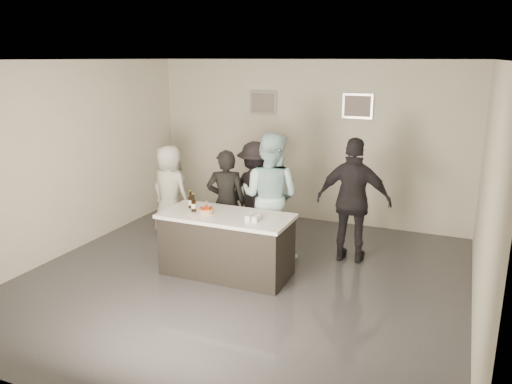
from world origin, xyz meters
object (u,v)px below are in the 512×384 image
beer_bottle_a (191,199)px  person_guest_left (170,191)px  person_guest_right (354,201)px  cake (206,211)px  beer_bottle_b (194,203)px  person_main_black (226,203)px  person_main_blue (270,197)px  bar_counter (227,245)px  person_guest_back (256,192)px

beer_bottle_a → person_guest_left: person_guest_left is taller
beer_bottle_a → person_guest_right: person_guest_right is taller
cake → beer_bottle_b: (-0.22, 0.02, 0.09)m
beer_bottle_a → person_main_black: person_main_black is taller
beer_bottle_b → person_main_black: size_ratio=0.15×
beer_bottle_a → person_guest_left: bearing=134.6°
cake → person_guest_right: (1.81, 1.29, 0.02)m
cake → person_main_blue: size_ratio=0.11×
beer_bottle_a → beer_bottle_b: bearing=-47.2°
bar_counter → person_main_blue: 1.05m
beer_bottle_b → person_guest_right: bearing=32.0°
cake → person_guest_right: size_ratio=0.11×
cake → bar_counter: bearing=17.0°
beer_bottle_b → beer_bottle_a: bearing=132.8°
bar_counter → person_main_black: person_main_black is taller
person_main_black → person_guest_left: bearing=-38.0°
bar_counter → person_guest_right: (1.54, 1.21, 0.50)m
bar_counter → person_guest_left: (-1.64, 1.13, 0.34)m
bar_counter → person_guest_left: bearing=145.6°
bar_counter → person_main_black: size_ratio=1.11×
person_main_blue → bar_counter: bearing=72.6°
bar_counter → person_guest_left: size_ratio=1.17×
cake → person_guest_left: 1.83m
person_guest_back → person_main_black: bearing=93.4°
bar_counter → person_guest_back: size_ratio=1.09×
person_main_blue → person_guest_right: size_ratio=1.03×
person_main_black → person_guest_right: size_ratio=0.88×
bar_counter → person_main_black: bearing=116.1°
bar_counter → person_guest_right: person_guest_right is taller
bar_counter → beer_bottle_a: beer_bottle_a is taller
bar_counter → person_guest_left: 2.02m
person_main_black → cake: bearing=75.4°
beer_bottle_b → person_guest_left: (-1.16, 1.18, -0.24)m
person_guest_back → person_guest_right: bearing=-168.1°
person_guest_back → beer_bottle_b: bearing=96.6°
person_main_black → person_guest_left: person_main_black is taller
person_main_black → person_guest_right: (1.89, 0.49, 0.11)m
bar_counter → person_main_blue: size_ratio=0.95×
bar_counter → person_guest_back: bearing=95.8°
person_guest_left → beer_bottle_b: bearing=146.3°
beer_bottle_a → person_guest_back: (0.47, 1.35, -0.18)m
beer_bottle_b → person_main_blue: (0.81, 0.91, -0.05)m
beer_bottle_a → person_main_blue: person_main_blue is taller
person_guest_left → person_guest_back: 1.53m
person_guest_left → beer_bottle_a: bearing=146.5°
person_main_black → beer_bottle_a: bearing=46.8°
cake → person_main_blue: 1.11m
person_main_blue → person_guest_left: bearing=-4.3°
person_main_black → bar_counter: bearing=95.7°
cake → beer_bottle_a: beer_bottle_a is taller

